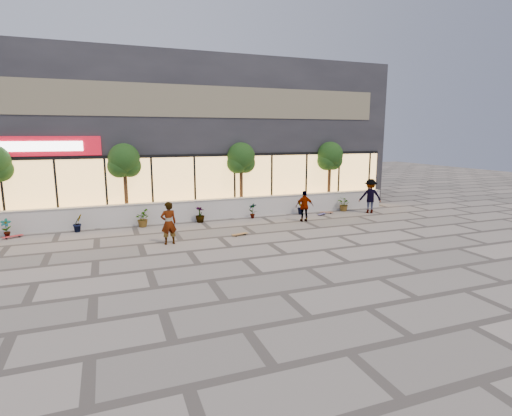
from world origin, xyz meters
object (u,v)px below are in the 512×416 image
object	(u,v)px
tree_mideast	(241,160)
tree_east	(330,158)
skateboard_left	(13,236)
skater_right_far	(370,196)
skater_right_near	(305,206)
skateboard_right_near	(327,212)
skateboard_center	(240,234)
skateboard_right_far	(322,214)
skater_center	(169,223)
tree_midwest	(124,163)

from	to	relation	value
tree_mideast	tree_east	bearing A→B (deg)	0.00
skateboard_left	skater_right_far	bearing A→B (deg)	-28.83
skater_right_near	skater_right_far	distance (m)	4.52
tree_mideast	skateboard_right_near	bearing A→B (deg)	-18.43
tree_east	skateboard_center	size ratio (longest dim) A/B	4.94
skater_right_near	skateboard_right_near	world-z (taller)	skater_right_near
tree_mideast	skateboard_left	bearing A→B (deg)	-172.05
tree_mideast	skater_right_near	size ratio (longest dim) A/B	2.51
skater_right_far	skateboard_left	distance (m)	17.61
skateboard_right_far	skateboard_right_near	bearing A→B (deg)	3.23
skateboard_center	tree_east	bearing A→B (deg)	18.60
tree_mideast	skater_center	distance (m)	7.00
tree_mideast	skater_right_far	world-z (taller)	tree_mideast
tree_mideast	skater_right_near	distance (m)	4.35
skater_right_far	skateboard_right_near	world-z (taller)	skater_right_far
skateboard_center	skateboard_right_near	world-z (taller)	skateboard_center
skater_right_far	skateboard_left	xyz separation A→B (m)	(-17.57, 0.70, -0.87)
skateboard_right_near	tree_mideast	bearing A→B (deg)	-171.12
tree_east	skateboard_left	size ratio (longest dim) A/B	4.95
tree_midwest	skateboard_right_near	world-z (taller)	tree_midwest
skateboard_center	tree_midwest	bearing A→B (deg)	120.52
skater_center	skateboard_left	distance (m)	6.95
skateboard_center	skateboard_right_far	bearing A→B (deg)	11.67
tree_mideast	skateboard_right_far	distance (m)	5.28
tree_mideast	skateboard_right_far	world-z (taller)	tree_mideast
skateboard_left	skateboard_right_far	xyz separation A→B (m)	(14.74, -0.34, -0.01)
tree_midwest	skateboard_left	world-z (taller)	tree_midwest
skateboard_left	tree_east	bearing A→B (deg)	-21.29
skateboard_left	skateboard_center	bearing A→B (deg)	-44.77
skater_center	skateboard_right_near	xyz separation A→B (m)	(9.16, 3.28, -0.79)
tree_east	skateboard_right_near	bearing A→B (deg)	-123.69
skateboard_left	skater_center	bearing A→B (deg)	-54.88
tree_midwest	skateboard_right_far	size ratio (longest dim) A/B	5.74
tree_midwest	skateboard_left	xyz separation A→B (m)	(-4.74, -1.50, -2.91)
tree_east	skater_right_near	size ratio (longest dim) A/B	2.51
skateboard_right_near	skateboard_right_far	distance (m)	0.60
skater_right_near	skateboard_center	world-z (taller)	skater_right_near
skateboard_right_near	skateboard_right_far	bearing A→B (deg)	-118.46
tree_east	skater_right_near	distance (m)	4.80
skateboard_right_near	skateboard_left	bearing A→B (deg)	-152.68
tree_midwest	skater_center	size ratio (longest dim) A/B	2.27
skateboard_right_near	tree_east	bearing A→B (deg)	83.63
tree_mideast	skateboard_center	xyz separation A→B (m)	(-1.59, -4.51, -2.91)
skater_right_far	skateboard_right_far	size ratio (longest dim) A/B	2.79
tree_mideast	skater_center	world-z (taller)	tree_mideast
tree_mideast	tree_east	world-z (taller)	same
tree_midwest	tree_mideast	bearing A→B (deg)	0.00
tree_east	skateboard_left	xyz separation A→B (m)	(-16.24, -1.50, -2.91)
skateboard_center	skateboard_left	distance (m)	9.63
skater_right_near	skateboard_left	distance (m)	13.21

